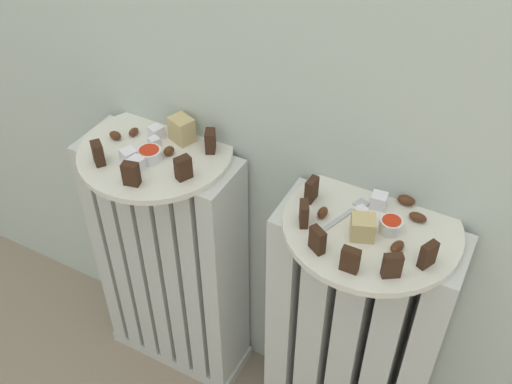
# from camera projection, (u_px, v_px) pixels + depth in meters

# --- Properties ---
(radiator_left) EXTENTS (0.34, 0.13, 0.62)m
(radiator_left) POSITION_uv_depth(u_px,v_px,m) (171.00, 266.00, 1.34)
(radiator_left) COLOR silver
(radiator_left) RESTS_ON ground_plane
(radiator_right) EXTENTS (0.34, 0.13, 0.62)m
(radiator_right) POSITION_uv_depth(u_px,v_px,m) (351.00, 342.00, 1.19)
(radiator_right) COLOR silver
(radiator_right) RESTS_ON ground_plane
(plate_left) EXTENTS (0.29, 0.29, 0.01)m
(plate_left) POSITION_uv_depth(u_px,v_px,m) (156.00, 152.00, 1.13)
(plate_left) COLOR silver
(plate_left) RESTS_ON radiator_left
(plate_right) EXTENTS (0.29, 0.29, 0.01)m
(plate_right) POSITION_uv_depth(u_px,v_px,m) (372.00, 226.00, 0.98)
(plate_right) COLOR silver
(plate_right) RESTS_ON radiator_right
(dark_cake_slice_left_0) EXTENTS (0.03, 0.03, 0.04)m
(dark_cake_slice_left_0) POSITION_uv_depth(u_px,v_px,m) (98.00, 153.00, 1.08)
(dark_cake_slice_left_0) COLOR #382114
(dark_cake_slice_left_0) RESTS_ON plate_left
(dark_cake_slice_left_1) EXTENTS (0.03, 0.02, 0.04)m
(dark_cake_slice_left_1) POSITION_uv_depth(u_px,v_px,m) (131.00, 174.00, 1.04)
(dark_cake_slice_left_1) COLOR #382114
(dark_cake_slice_left_1) RESTS_ON plate_left
(dark_cake_slice_left_2) EXTENTS (0.03, 0.03, 0.04)m
(dark_cake_slice_left_2) POSITION_uv_depth(u_px,v_px,m) (183.00, 168.00, 1.05)
(dark_cake_slice_left_2) COLOR #382114
(dark_cake_slice_left_2) RESTS_ON plate_left
(dark_cake_slice_left_3) EXTENTS (0.03, 0.03, 0.04)m
(dark_cake_slice_left_3) POSITION_uv_depth(u_px,v_px,m) (210.00, 141.00, 1.11)
(dark_cake_slice_left_3) COLOR #382114
(dark_cake_slice_left_3) RESTS_ON plate_left
(marble_cake_slice_left_0) EXTENTS (0.05, 0.05, 0.05)m
(marble_cake_slice_left_0) POSITION_uv_depth(u_px,v_px,m) (182.00, 129.00, 1.13)
(marble_cake_slice_left_0) COLOR tan
(marble_cake_slice_left_0) RESTS_ON plate_left
(turkish_delight_left_0) EXTENTS (0.02, 0.02, 0.02)m
(turkish_delight_left_0) POSITION_uv_depth(u_px,v_px,m) (154.00, 142.00, 1.13)
(turkish_delight_left_0) COLOR white
(turkish_delight_left_0) RESTS_ON plate_left
(turkish_delight_left_1) EXTENTS (0.03, 0.03, 0.02)m
(turkish_delight_left_1) POSITION_uv_depth(u_px,v_px,m) (156.00, 132.00, 1.15)
(turkish_delight_left_1) COLOR white
(turkish_delight_left_1) RESTS_ON plate_left
(turkish_delight_left_2) EXTENTS (0.03, 0.03, 0.03)m
(turkish_delight_left_2) POSITION_uv_depth(u_px,v_px,m) (129.00, 156.00, 1.09)
(turkish_delight_left_2) COLOR white
(turkish_delight_left_2) RESTS_ON plate_left
(turkish_delight_left_3) EXTENTS (0.03, 0.03, 0.02)m
(turkish_delight_left_3) POSITION_uv_depth(u_px,v_px,m) (136.00, 164.00, 1.07)
(turkish_delight_left_3) COLOR white
(turkish_delight_left_3) RESTS_ON plate_left
(medjool_date_left_0) EXTENTS (0.03, 0.02, 0.02)m
(medjool_date_left_0) POSITION_uv_depth(u_px,v_px,m) (115.00, 135.00, 1.15)
(medjool_date_left_0) COLOR #4C2814
(medjool_date_left_0) RESTS_ON plate_left
(medjool_date_left_1) EXTENTS (0.02, 0.02, 0.02)m
(medjool_date_left_1) POSITION_uv_depth(u_px,v_px,m) (134.00, 132.00, 1.16)
(medjool_date_left_1) COLOR #4C2814
(medjool_date_left_1) RESTS_ON plate_left
(medjool_date_left_2) EXTENTS (0.03, 0.02, 0.02)m
(medjool_date_left_2) POSITION_uv_depth(u_px,v_px,m) (172.00, 126.00, 1.17)
(medjool_date_left_2) COLOR #4C2814
(medjool_date_left_2) RESTS_ON plate_left
(medjool_date_left_3) EXTENTS (0.02, 0.03, 0.02)m
(medjool_date_left_3) POSITION_uv_depth(u_px,v_px,m) (169.00, 151.00, 1.11)
(medjool_date_left_3) COLOR #4C2814
(medjool_date_left_3) RESTS_ON plate_left
(jam_bowl_left) EXTENTS (0.04, 0.04, 0.02)m
(jam_bowl_left) POSITION_uv_depth(u_px,v_px,m) (150.00, 154.00, 1.10)
(jam_bowl_left) COLOR white
(jam_bowl_left) RESTS_ON plate_left
(dark_cake_slice_right_0) EXTENTS (0.01, 0.03, 0.04)m
(dark_cake_slice_right_0) POSITION_uv_depth(u_px,v_px,m) (312.00, 190.00, 1.00)
(dark_cake_slice_right_0) COLOR #382114
(dark_cake_slice_right_0) RESTS_ON plate_right
(dark_cake_slice_right_1) EXTENTS (0.03, 0.03, 0.04)m
(dark_cake_slice_right_1) POSITION_uv_depth(u_px,v_px,m) (304.00, 214.00, 0.96)
(dark_cake_slice_right_1) COLOR #382114
(dark_cake_slice_right_1) RESTS_ON plate_right
(dark_cake_slice_right_2) EXTENTS (0.03, 0.03, 0.04)m
(dark_cake_slice_right_2) POSITION_uv_depth(u_px,v_px,m) (317.00, 240.00, 0.92)
(dark_cake_slice_right_2) COLOR #382114
(dark_cake_slice_right_2) RESTS_ON plate_right
(dark_cake_slice_right_3) EXTENTS (0.03, 0.01, 0.04)m
(dark_cake_slice_right_3) POSITION_uv_depth(u_px,v_px,m) (350.00, 260.00, 0.88)
(dark_cake_slice_right_3) COLOR #382114
(dark_cake_slice_right_3) RESTS_ON plate_right
(dark_cake_slice_right_4) EXTENTS (0.03, 0.03, 0.04)m
(dark_cake_slice_right_4) POSITION_uv_depth(u_px,v_px,m) (392.00, 266.00, 0.88)
(dark_cake_slice_right_4) COLOR #382114
(dark_cake_slice_right_4) RESTS_ON plate_right
(dark_cake_slice_right_5) EXTENTS (0.02, 0.03, 0.04)m
(dark_cake_slice_right_5) POSITION_uv_depth(u_px,v_px,m) (428.00, 255.00, 0.89)
(dark_cake_slice_right_5) COLOR #382114
(dark_cake_slice_right_5) RESTS_ON plate_right
(marble_cake_slice_right_0) EXTENTS (0.05, 0.05, 0.04)m
(marble_cake_slice_right_0) POSITION_uv_depth(u_px,v_px,m) (363.00, 227.00, 0.94)
(marble_cake_slice_right_0) COLOR tan
(marble_cake_slice_right_0) RESTS_ON plate_right
(turkish_delight_right_0) EXTENTS (0.03, 0.03, 0.03)m
(turkish_delight_right_0) POSITION_uv_depth(u_px,v_px,m) (379.00, 201.00, 1.00)
(turkish_delight_right_0) COLOR white
(turkish_delight_right_0) RESTS_ON plate_right
(turkish_delight_right_1) EXTENTS (0.03, 0.03, 0.02)m
(turkish_delight_right_1) POSITION_uv_depth(u_px,v_px,m) (361.00, 213.00, 0.98)
(turkish_delight_right_1) COLOR white
(turkish_delight_right_1) RESTS_ON plate_right
(medjool_date_right_0) EXTENTS (0.03, 0.02, 0.02)m
(medjool_date_right_0) POSITION_uv_depth(u_px,v_px,m) (406.00, 200.00, 1.00)
(medjool_date_right_0) COLOR #4C2814
(medjool_date_right_0) RESTS_ON plate_right
(medjool_date_right_1) EXTENTS (0.02, 0.03, 0.02)m
(medjool_date_right_1) POSITION_uv_depth(u_px,v_px,m) (323.00, 213.00, 0.98)
(medjool_date_right_1) COLOR #4C2814
(medjool_date_right_1) RESTS_ON plate_right
(medjool_date_right_2) EXTENTS (0.03, 0.02, 0.01)m
(medjool_date_right_2) POSITION_uv_depth(u_px,v_px,m) (418.00, 217.00, 0.98)
(medjool_date_right_2) COLOR #4C2814
(medjool_date_right_2) RESTS_ON plate_right
(medjool_date_right_3) EXTENTS (0.02, 0.03, 0.01)m
(medjool_date_right_3) POSITION_uv_depth(u_px,v_px,m) (397.00, 247.00, 0.93)
(medjool_date_right_3) COLOR #4C2814
(medjool_date_right_3) RESTS_ON plate_right
(jam_bowl_right) EXTENTS (0.04, 0.04, 0.02)m
(jam_bowl_right) POSITION_uv_depth(u_px,v_px,m) (391.00, 225.00, 0.95)
(jam_bowl_right) COLOR white
(jam_bowl_right) RESTS_ON plate_right
(fork) EXTENTS (0.05, 0.11, 0.00)m
(fork) POSITION_uv_depth(u_px,v_px,m) (348.00, 213.00, 0.99)
(fork) COLOR #B7B7BC
(fork) RESTS_ON plate_right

